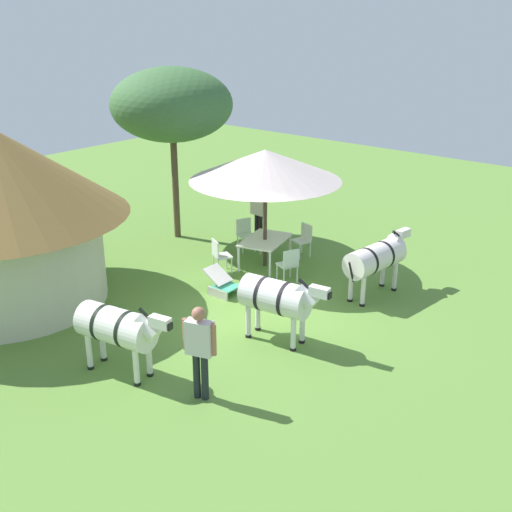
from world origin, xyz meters
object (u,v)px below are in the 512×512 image
Objects in this scene: patio_chair_near_hut at (219,254)px; standing_watcher at (200,345)px; shade_umbrella at (265,165)px; zebra_toward_hut at (376,258)px; patio_chair_near_lawn at (245,232)px; acacia_tree_far_lawn at (172,105)px; patio_chair_east_end at (289,263)px; zebra_by_umbrella at (119,327)px; striped_lounge_chair at (223,284)px; zebra_nearest_camera at (278,298)px; patio_dining_table at (265,242)px; patio_chair_west_end at (303,238)px; guest_beside_umbrella at (259,209)px.

patio_chair_near_hut is 0.51× the size of standing_watcher.
zebra_toward_hut is at bearing -86.25° from shade_umbrella.
patio_chair_near_hut is 4.04m from zebra_toward_hut.
shade_umbrella is 3.66m from zebra_toward_hut.
acacia_tree_far_lawn is at bearing -54.49° from patio_chair_near_lawn.
patio_chair_near_lawn is 4.40m from zebra_toward_hut.
zebra_by_umbrella is at bearing -154.93° from patio_chair_east_end.
shade_umbrella is 0.79× the size of acacia_tree_far_lawn.
striped_lounge_chair is at bearing -169.81° from shade_umbrella.
acacia_tree_far_lawn is (3.16, 6.28, 2.93)m from zebra_nearest_camera.
zebra_toward_hut is (2.26, -2.83, 0.70)m from striped_lounge_chair.
patio_dining_table is 0.79× the size of zebra_by_umbrella.
patio_chair_west_end is 0.42× the size of zebra_by_umbrella.
zebra_nearest_camera is at bearing -2.46° from patio_chair_near_hut.
shade_umbrella reaches higher than patio_chair_near_hut.
patio_chair_near_lawn is 0.53× the size of guest_beside_umbrella.
standing_watcher is at bearing -151.09° from patio_dining_table.
striped_lounge_chair is 5.73m from acacia_tree_far_lawn.
zebra_by_umbrella is (-5.91, -1.34, -1.76)m from shade_umbrella.
zebra_toward_hut is at bearing 165.00° from zebra_nearest_camera.
acacia_tree_far_lawn reaches higher than striped_lounge_chair.
patio_chair_east_end is at bearing 171.39° from zebra_by_umbrella.
patio_dining_table is at bearing -91.95° from acacia_tree_far_lawn.
zebra_by_umbrella is 8.26m from acacia_tree_far_lawn.
patio_chair_near_hut is at bearing 153.19° from shade_umbrella.
zebra_nearest_camera reaches higher than zebra_toward_hut.
striped_lounge_chair is at bearing 55.66° from patio_chair_near_lawn.
patio_chair_near_lawn is at bearing -79.54° from acacia_tree_far_lawn.
guest_beside_umbrella is (0.73, 0.10, 0.51)m from patio_chair_near_lawn.
shade_umbrella is 4.33× the size of patio_chair_west_end.
patio_chair_west_end is 1.71m from guest_beside_umbrella.
patio_chair_near_lawn is (0.55, 1.17, -0.15)m from patio_dining_table.
acacia_tree_far_lawn reaches higher than patio_chair_near_hut.
patio_dining_table is at bearing -44.44° from guest_beside_umbrella.
zebra_toward_hut reaches higher than patio_chair_east_end.
guest_beside_umbrella is 0.97× the size of standing_watcher.
shade_umbrella is at bearing 100.45° from standing_watcher.
patio_chair_near_lawn is 0.38× the size of zebra_toward_hut.
patio_dining_table is 1.91× the size of patio_chair_near_lawn.
zebra_by_umbrella is at bearing 114.01° from patio_chair_west_end.
shade_umbrella is at bearing 90.00° from patio_chair_near_hut.
patio_chair_near_lawn is (0.55, 1.17, -2.20)m from shade_umbrella.
patio_chair_west_end is at bearing 177.53° from zebra_by_umbrella.
zebra_by_umbrella reaches higher than patio_chair_east_end.
standing_watcher is 0.85× the size of zebra_nearest_camera.
patio_chair_near_hut is (-2.39, 0.94, 0.00)m from patio_chair_west_end.
standing_watcher reaches higher than zebra_toward_hut.
shade_umbrella is at bearing 90.00° from patio_chair_east_end.
shade_umbrella reaches higher than zebra_toward_hut.
shade_umbrella is 2.55m from patio_chair_west_end.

